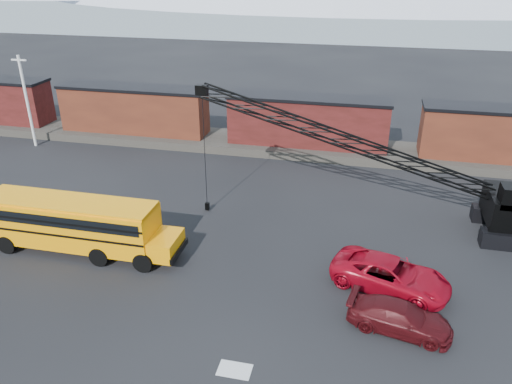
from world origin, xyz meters
TOP-DOWN VIEW (x-y plane):
  - ground at (0.00, 0.00)m, footprint 160.00×160.00m
  - gravel_berm at (0.00, 22.00)m, footprint 120.00×5.00m
  - boxcar_west_near at (-16.00, 22.00)m, footprint 13.70×3.10m
  - boxcar_mid at (0.00, 22.00)m, footprint 13.70×3.10m
  - boxcar_east_near at (16.00, 22.00)m, footprint 13.70×3.10m
  - utility_pole at (-24.00, 18.00)m, footprint 1.40×0.24m
  - snow_patch at (0.50, -4.00)m, footprint 1.40×0.90m
  - school_bus at (-10.63, 2.97)m, footprint 11.65×2.65m
  - red_pickup at (6.81, 3.19)m, footprint 6.53×4.43m
  - maroon_suv at (7.18, 0.08)m, footprint 4.98×2.75m
  - crawler_crane at (5.42, 10.09)m, footprint 23.06×4.20m

SIDE VIEW (x-z plane):
  - ground at x=0.00m, z-range 0.00..0.00m
  - snow_patch at x=0.50m, z-range 0.00..0.02m
  - gravel_berm at x=0.00m, z-range 0.00..0.70m
  - maroon_suv at x=7.18m, z-range 0.00..1.37m
  - red_pickup at x=6.81m, z-range 0.00..1.66m
  - school_bus at x=-10.63m, z-range 0.20..3.39m
  - boxcar_west_near at x=-16.00m, z-range 0.68..4.85m
  - boxcar_mid at x=0.00m, z-range 0.68..4.85m
  - boxcar_east_near at x=16.00m, z-range 0.68..4.85m
  - utility_pole at x=-24.00m, z-range 0.15..8.15m
  - crawler_crane at x=5.42m, z-range 0.51..9.22m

